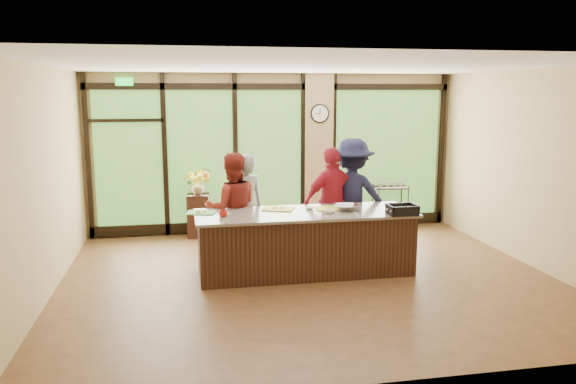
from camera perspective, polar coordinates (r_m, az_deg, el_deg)
name	(u,v)px	position (r m, az deg, el deg)	size (l,w,h in m)	color
floor	(309,279)	(8.18, 2.18, -8.79)	(7.00, 7.00, 0.00)	#4E331B
ceiling	(311,66)	(7.75, 2.33, 12.71)	(7.00, 7.00, 0.00)	silver
back_wall	(275,153)	(10.74, -1.38, 3.97)	(7.00, 7.00, 0.00)	tan
left_wall	(43,183)	(7.82, -23.60, 0.82)	(6.00, 6.00, 0.00)	tan
right_wall	(536,169)	(9.26, 23.87, 2.12)	(6.00, 6.00, 0.00)	tan
window_wall	(283,159)	(10.74, -0.47, 3.41)	(6.90, 0.12, 3.00)	tan
island_base	(305,244)	(8.33, 1.73, -5.27)	(3.10, 1.00, 0.88)	#321910
countertop	(305,213)	(8.22, 1.75, -2.17)	(3.20, 1.10, 0.04)	gray
wall_clock	(320,114)	(10.73, 3.25, 7.97)	(0.36, 0.04, 0.36)	black
cook_left	(246,207)	(8.91, -4.33, -1.55)	(0.62, 0.41, 1.70)	gray
cook_midleft	(232,209)	(8.72, -5.70, -1.69)	(0.85, 0.66, 1.74)	maroon
cook_midright	(333,203)	(9.05, 4.55, -1.08)	(1.05, 0.44, 1.79)	maroon
cook_right	(352,197)	(9.27, 6.51, -0.46)	(1.24, 0.71, 1.91)	#171833
roasting_pan	(402,212)	(8.20, 11.52, -1.99)	(0.41, 0.32, 0.07)	black
mixing_bowl	(346,207)	(8.36, 5.95, -1.56)	(0.35, 0.35, 0.09)	silver
cutting_board_left	(201,213)	(8.24, -8.83, -2.07)	(0.41, 0.31, 0.01)	#479536
cutting_board_center	(278,209)	(8.39, -0.99, -1.72)	(0.45, 0.34, 0.01)	yellow
cutting_board_right	(330,208)	(8.46, 4.26, -1.66)	(0.43, 0.32, 0.01)	yellow
prep_bowl_near	(224,214)	(8.00, -6.51, -2.26)	(0.15, 0.15, 0.05)	white
prep_bowl_mid	(330,212)	(8.14, 4.24, -2.00)	(0.15, 0.15, 0.05)	white
prep_bowl_far	(310,208)	(8.40, 2.21, -1.66)	(0.13, 0.13, 0.03)	white
red_ramekin	(223,214)	(7.93, -6.61, -2.20)	(0.12, 0.12, 0.09)	#B11E11
flower_stand	(199,215)	(10.53, -9.07, -2.36)	(0.40, 0.40, 0.79)	#321910
flower_vase	(198,187)	(10.43, -9.16, 0.52)	(0.27, 0.27, 0.28)	olive
bar_cart	(390,200)	(11.24, 10.34, -0.84)	(0.71, 0.47, 0.91)	#321910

